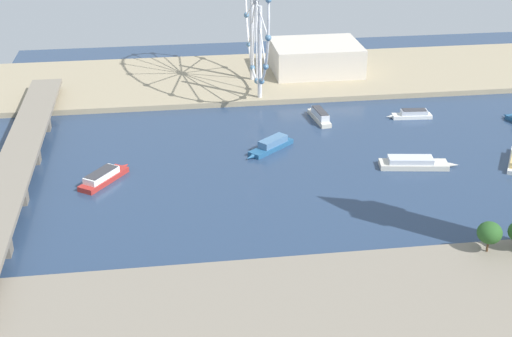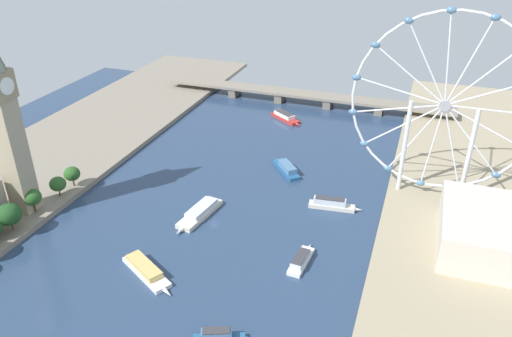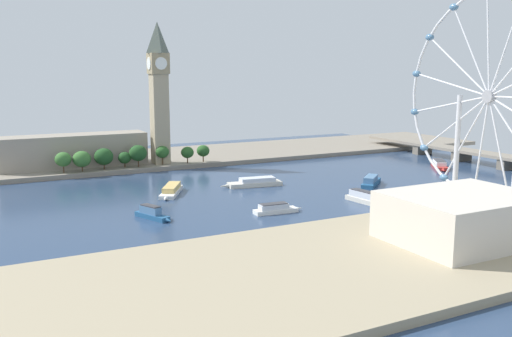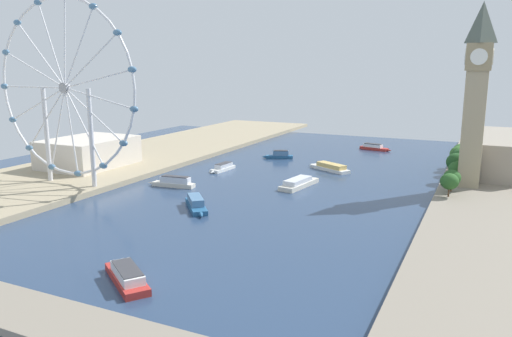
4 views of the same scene
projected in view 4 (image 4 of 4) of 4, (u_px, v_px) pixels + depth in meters
ground_plane at (286, 184)px, 278.28m from camera, size 418.51×418.51×0.00m
riverbank_right at (113, 163)px, 330.04m from camera, size 90.00×520.00×3.00m
clock_tower at (476, 93)px, 251.19m from camera, size 13.10×13.10×93.49m
parliament_block at (498, 152)px, 301.24m from camera, size 22.00×92.72×21.07m
tree_row_embankment at (458, 161)px, 285.70m from camera, size 13.64×101.70×14.36m
ferris_wheel at (65, 90)px, 257.03m from camera, size 94.77×3.20×97.92m
riverside_hall at (89, 152)px, 312.66m from camera, size 41.54×53.01×17.46m
river_bridge at (10, 313)px, 119.25m from camera, size 230.51×16.55×8.88m
tour_boat_0 at (196, 204)px, 229.86m from camera, size 23.25×25.96×5.51m
tour_boat_1 at (223, 167)px, 314.00m from camera, size 7.58×24.52×4.65m
tour_boat_2 at (330, 167)px, 314.22m from camera, size 32.30×21.17×4.64m
tour_boat_3 at (374, 147)px, 390.95m from camera, size 26.51×11.61×4.95m
tour_boat_4 at (299, 183)px, 271.95m from camera, size 13.21×36.43×4.91m
tour_boat_5 at (279, 155)px, 354.65m from camera, size 22.00×11.57×5.98m
tour_boat_6 at (127, 276)px, 151.34m from camera, size 27.73×21.87×5.34m
tour_boat_7 at (174, 182)px, 271.57m from camera, size 28.33×8.03×6.06m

